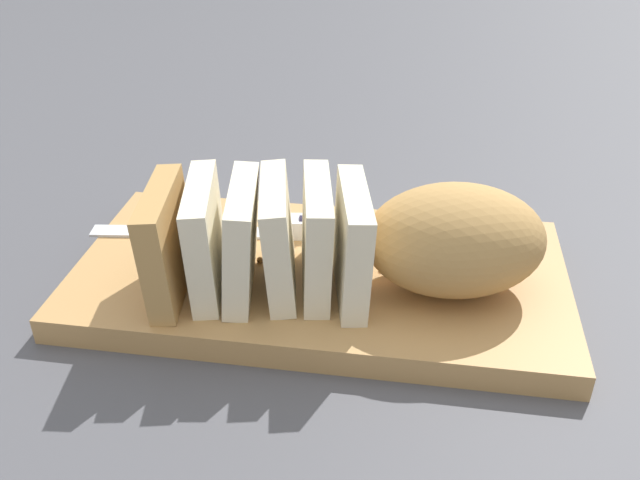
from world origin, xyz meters
The scene contains 6 objects.
ground_plane centered at (0.00, 0.00, 0.00)m, with size 3.00×3.00×0.00m, color #4C4C51.
cutting_board centered at (0.00, 0.00, 0.01)m, with size 0.47×0.24×0.03m, color tan.
bread_loaf centered at (-0.04, 0.03, 0.08)m, with size 0.36×0.15×0.10m.
bread_knife centered at (0.05, -0.05, 0.03)m, with size 0.27×0.04×0.02m.
crumb_near_knife centered at (-0.06, 0.00, 0.03)m, with size 0.01×0.01×0.01m, color #996633.
crumb_near_loaf centered at (0.06, 0.00, 0.03)m, with size 0.01×0.01×0.01m, color #996633.
Camera 1 is at (-0.06, 0.55, 0.40)m, focal length 38.68 mm.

